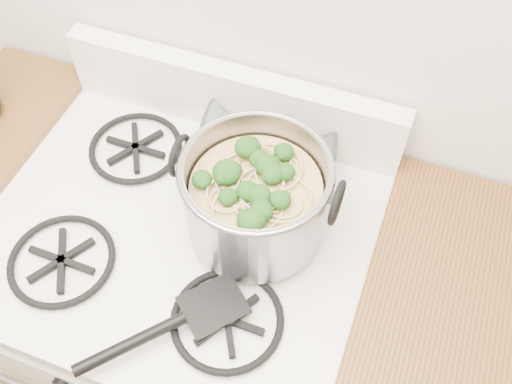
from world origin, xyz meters
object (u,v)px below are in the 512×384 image
object	(u,v)px
spatula	(213,303)
glass_bowl	(267,152)
stock_pot	(256,198)
gas_range	(196,322)

from	to	relation	value
spatula	glass_bowl	xyz separation A→B (m)	(-0.03, 0.36, 0.00)
glass_bowl	spatula	bearing A→B (deg)	-85.51
glass_bowl	stock_pot	bearing A→B (deg)	-77.41
gas_range	stock_pot	bearing A→B (deg)	20.04
gas_range	glass_bowl	bearing A→B (deg)	63.20
stock_pot	spatula	size ratio (longest dim) A/B	0.99
stock_pot	gas_range	bearing A→B (deg)	-159.96
gas_range	stock_pot	world-z (taller)	stock_pot
stock_pot	glass_bowl	world-z (taller)	stock_pot
gas_range	stock_pot	distance (m)	0.59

